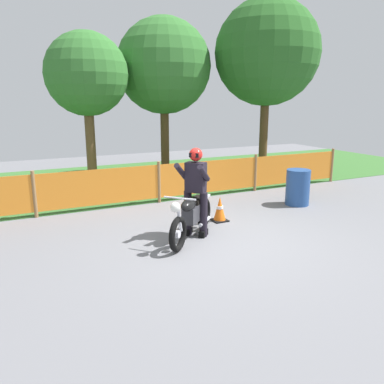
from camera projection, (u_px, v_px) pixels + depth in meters
The scene contains 10 objects.
ground at pixel (218, 240), 7.25m from camera, with size 24.00×24.00×0.02m, color slate.
grass_verge at pixel (124, 180), 12.57m from camera, with size 24.00×6.22×0.01m, color #386B2D.
barrier_fence at pixel (159, 181), 9.73m from camera, with size 11.79×0.08×1.05m.
tree_leftmost at pixel (87, 75), 10.98m from camera, with size 2.36×2.36×4.43m.
tree_near_left at pixel (164, 67), 12.45m from camera, with size 3.04×3.04×5.11m.
tree_near_right at pixel (267, 53), 12.43m from camera, with size 3.37×3.37×5.70m.
motorcycle_lead at pixel (192, 215), 7.18m from camera, with size 1.52×1.43×0.94m.
rider_lead at pixel (196, 187), 7.26m from camera, with size 0.77×0.76×1.69m.
traffic_cone at pixel (220, 209), 8.29m from camera, with size 0.32×0.32×0.53m.
spare_drum at pixel (298, 187), 9.55m from camera, with size 0.58×0.58×0.88m, color navy.
Camera 1 is at (-3.44, -5.93, 2.56)m, focal length 36.24 mm.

